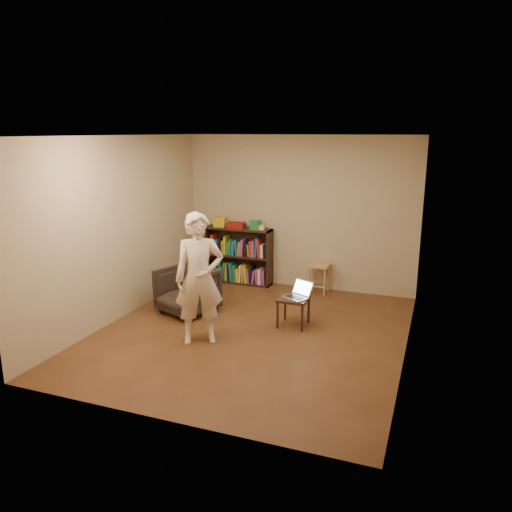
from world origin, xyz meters
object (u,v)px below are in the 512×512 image
at_px(bookshelf, 239,259).
at_px(person, 199,279).
at_px(laptop, 298,294).
at_px(armchair, 187,291).
at_px(stool, 319,270).
at_px(side_table, 293,302).

bearing_deg(bookshelf, person, -78.50).
bearing_deg(laptop, armchair, -151.16).
distance_m(bookshelf, laptop, 2.23).
bearing_deg(person, stool, 39.63).
xyz_separation_m(armchair, person, (0.66, -0.87, 0.50)).
xyz_separation_m(side_table, laptop, (0.05, 0.03, 0.12)).
relative_size(bookshelf, stool, 2.43).
bearing_deg(person, bookshelf, 71.86).
bearing_deg(bookshelf, armchair, -94.46).
bearing_deg(laptop, person, -111.20).
bearing_deg(bookshelf, stool, -2.49).
bearing_deg(bookshelf, laptop, -46.01).
height_order(bookshelf, laptop, bookshelf).
xyz_separation_m(bookshelf, person, (0.52, -2.57, 0.41)).
distance_m(bookshelf, person, 2.66).
distance_m(stool, armchair, 2.30).
bearing_deg(person, laptop, 13.60).
relative_size(bookshelf, side_table, 2.91).
distance_m(laptop, person, 1.46).
relative_size(stool, laptop, 1.13).
bearing_deg(stool, bookshelf, 177.51).
height_order(stool, person, person).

